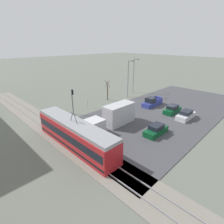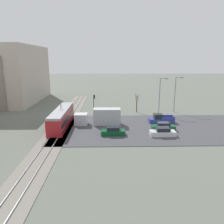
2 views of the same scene
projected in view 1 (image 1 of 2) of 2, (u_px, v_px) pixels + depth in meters
name	position (u px, v px, depth m)	size (l,w,h in m)	color
ground_plane	(165.00, 110.00, 35.31)	(320.00, 320.00, 0.00)	#60665B
road_surface	(165.00, 110.00, 35.30)	(18.98, 42.20, 0.08)	#424247
rail_bed	(83.00, 151.00, 22.08)	(74.59, 4.40, 0.22)	gray
light_rail_tram	(75.00, 134.00, 22.54)	(14.21, 2.77, 4.54)	#B21E23
box_truck	(114.00, 117.00, 28.25)	(2.41, 9.39, 3.34)	silver
pickup_truck	(152.00, 102.00, 37.60)	(1.93, 5.28, 1.90)	navy
sedan_car_0	(156.00, 130.00, 25.88)	(1.75, 4.27, 1.52)	#0C4723
sedan_car_1	(186.00, 115.00, 31.19)	(1.81, 4.50, 1.52)	silver
sedan_car_2	(172.00, 110.00, 33.78)	(1.72, 4.33, 1.55)	#0C4723
traffic_light_pole	(73.00, 98.00, 32.32)	(0.28, 0.47, 4.82)	#47474C
street_tree	(108.00, 91.00, 41.03)	(1.12, 0.93, 4.71)	brown
street_lamp_near_crossing	(134.00, 74.00, 46.45)	(0.36, 1.95, 8.92)	gray
street_lamp_mid_block	(129.00, 77.00, 42.48)	(0.36, 1.95, 8.85)	gray
no_parking_sign	(87.00, 102.00, 36.16)	(0.32, 0.08, 2.13)	gray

